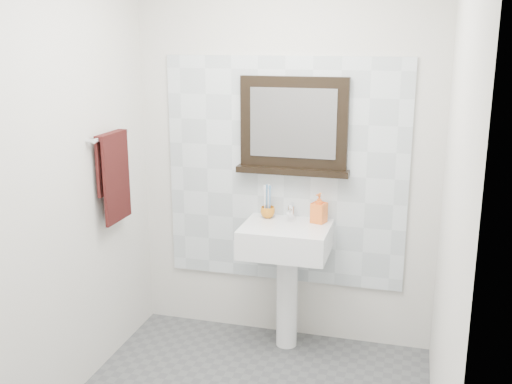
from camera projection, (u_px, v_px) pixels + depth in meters
The scene contains 12 objects.
back_wall at pixel (285, 157), 3.92m from camera, with size 2.00×0.01×2.50m, color silver.
front_wall at pixel (131, 291), 1.86m from camera, with size 2.00×0.01×2.50m, color silver.
left_wall at pixel (54, 187), 3.15m from camera, with size 0.01×2.20×2.50m, color silver.
right_wall at pixel (452, 216), 2.63m from camera, with size 0.01×2.20×2.50m, color silver.
splashback at pixel (284, 173), 3.93m from camera, with size 1.60×0.02×1.50m, color silver.
pedestal_sink at pixel (286, 252), 3.83m from camera, with size 0.55×0.44×0.96m.
toothbrush_cup at pixel (268, 212), 3.93m from camera, with size 0.09×0.09×0.07m, color orange.
toothbrushes at pixel (267, 200), 3.91m from camera, with size 0.05×0.04×0.21m.
soap_dispenser at pixel (319, 208), 3.81m from camera, with size 0.09×0.09×0.19m, color #F7431D.
framed_mirror at pixel (294, 128), 3.81m from camera, with size 0.73×0.11×0.62m.
towel_bar at pixel (110, 136), 3.59m from camera, with size 0.07×0.40×0.03m.
hand_towel at pixel (114, 170), 3.64m from camera, with size 0.06×0.30×0.55m.
Camera 1 is at (0.83, -2.66, 2.02)m, focal length 42.00 mm.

